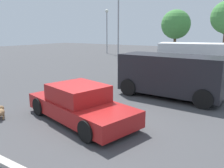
% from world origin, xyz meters
% --- Properties ---
extents(ground_plane, '(80.00, 80.00, 0.00)m').
position_xyz_m(ground_plane, '(0.00, 0.00, 0.00)').
color(ground_plane, '#424244').
extents(sedan_foreground, '(4.59, 2.71, 1.24)m').
position_xyz_m(sedan_foreground, '(-0.43, -0.18, 0.57)').
color(sedan_foreground, maroon).
rests_on(sedan_foreground, ground_plane).
extents(dog, '(0.56, 0.47, 0.40)m').
position_xyz_m(dog, '(-2.89, -1.56, 0.24)').
color(dog, olive).
rests_on(dog, ground_plane).
extents(van_white, '(5.34, 3.18, 2.30)m').
position_xyz_m(van_white, '(1.52, 8.83, 1.24)').
color(van_white, white).
rests_on(van_white, ground_plane).
extents(suv_dark, '(4.69, 2.22, 1.95)m').
position_xyz_m(suv_dark, '(1.21, 4.34, 1.07)').
color(suv_dark, black).
rests_on(suv_dark, ground_plane).
extents(pedestrian, '(0.55, 0.34, 1.62)m').
position_xyz_m(pedestrian, '(-2.96, 7.38, 0.96)').
color(pedestrian, navy).
rests_on(pedestrian, ground_plane).
extents(parking_curb, '(7.42, 0.20, 0.12)m').
position_xyz_m(parking_curb, '(0.00, -3.26, 0.06)').
color(parking_curb, '#B7B2A8').
rests_on(parking_curb, ground_plane).
extents(light_post_near, '(0.44, 0.44, 5.86)m').
position_xyz_m(light_post_near, '(-13.46, 20.75, 4.03)').
color(light_post_near, gray).
rests_on(light_post_near, ground_plane).
extents(light_post_mid, '(0.44, 0.44, 6.57)m').
position_xyz_m(light_post_mid, '(-7.43, 13.83, 4.44)').
color(light_post_mid, gray).
rests_on(light_post_mid, ground_plane).
extents(tree_back_right, '(3.34, 3.34, 5.45)m').
position_xyz_m(tree_back_right, '(-4.18, 21.26, 3.76)').
color(tree_back_right, brown).
rests_on(tree_back_right, ground_plane).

